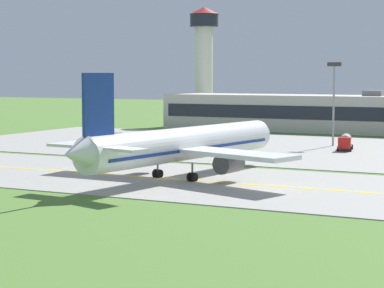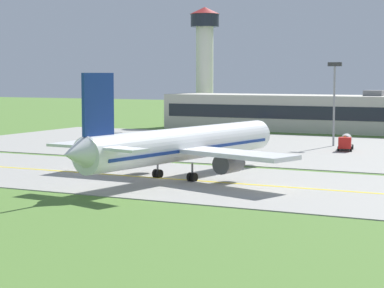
{
  "view_description": "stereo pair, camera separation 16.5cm",
  "coord_description": "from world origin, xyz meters",
  "px_view_note": "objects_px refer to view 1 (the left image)",
  "views": [
    {
      "loc": [
        41.34,
        -76.52,
        12.46
      ],
      "look_at": [
        1.97,
        3.9,
        4.0
      ],
      "focal_mm": 68.31,
      "sensor_mm": 36.0,
      "label": 1
    },
    {
      "loc": [
        41.49,
        -76.45,
        12.46
      ],
      "look_at": [
        1.97,
        3.9,
        4.0
      ],
      "focal_mm": 68.31,
      "sensor_mm": 36.0,
      "label": 2
    }
  ],
  "objects_px": {
    "control_tower": "(204,54)",
    "apron_light_mast": "(334,93)",
    "service_truck_baggage": "(345,142)",
    "service_truck_fuel": "(106,138)",
    "airplane_lead": "(182,145)"
  },
  "relations": [
    {
      "from": "control_tower",
      "to": "apron_light_mast",
      "type": "distance_m",
      "value": 63.75
    },
    {
      "from": "service_truck_baggage",
      "to": "service_truck_fuel",
      "type": "height_order",
      "value": "same"
    },
    {
      "from": "service_truck_baggage",
      "to": "apron_light_mast",
      "type": "relative_size",
      "value": 0.43
    },
    {
      "from": "service_truck_baggage",
      "to": "control_tower",
      "type": "distance_m",
      "value": 72.2
    },
    {
      "from": "airplane_lead",
      "to": "apron_light_mast",
      "type": "bearing_deg",
      "value": 83.18
    },
    {
      "from": "control_tower",
      "to": "apron_light_mast",
      "type": "relative_size",
      "value": 2.02
    },
    {
      "from": "airplane_lead",
      "to": "control_tower",
      "type": "distance_m",
      "value": 100.42
    },
    {
      "from": "airplane_lead",
      "to": "service_truck_baggage",
      "type": "distance_m",
      "value": 42.14
    },
    {
      "from": "service_truck_baggage",
      "to": "airplane_lead",
      "type": "bearing_deg",
      "value": -102.98
    },
    {
      "from": "control_tower",
      "to": "service_truck_baggage",
      "type": "bearing_deg",
      "value": -45.47
    },
    {
      "from": "airplane_lead",
      "to": "service_truck_baggage",
      "type": "relative_size",
      "value": 6.29
    },
    {
      "from": "service_truck_fuel",
      "to": "control_tower",
      "type": "height_order",
      "value": "control_tower"
    },
    {
      "from": "service_truck_baggage",
      "to": "apron_light_mast",
      "type": "distance_m",
      "value": 10.76
    },
    {
      "from": "service_truck_fuel",
      "to": "control_tower",
      "type": "relative_size",
      "value": 0.21
    },
    {
      "from": "apron_light_mast",
      "to": "service_truck_baggage",
      "type": "bearing_deg",
      "value": -59.36
    }
  ]
}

